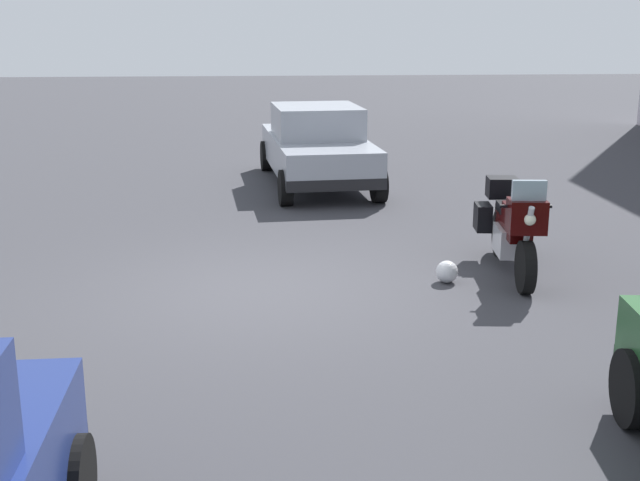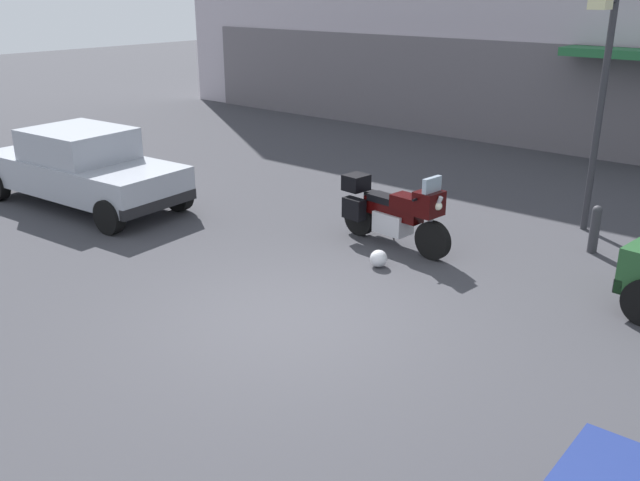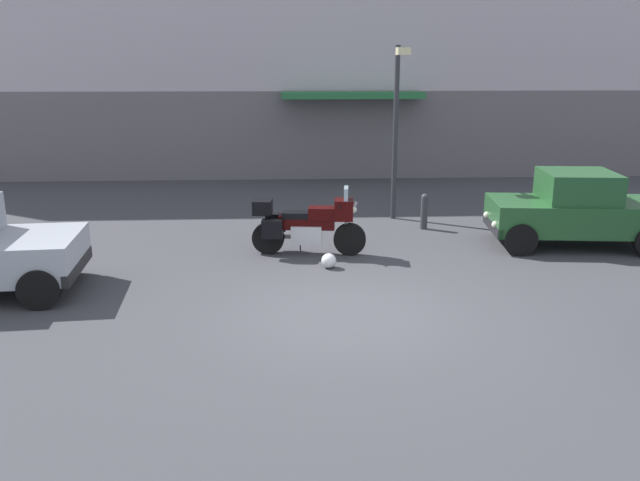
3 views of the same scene
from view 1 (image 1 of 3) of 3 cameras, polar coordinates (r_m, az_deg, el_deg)
The scene contains 4 objects.
ground_plane at distance 10.09m, azimuth -4.09°, elevation -3.47°, with size 80.00×80.00×0.00m, color #38383D.
motorcycle at distance 10.93m, azimuth 13.14°, elevation 1.00°, with size 2.26×0.85×1.36m.
helmet at distance 10.46m, azimuth 8.72°, elevation -2.14°, with size 0.28×0.28×0.28m, color silver.
car_sedan_far at distance 16.42m, azimuth -0.21°, elevation 6.55°, with size 4.67×2.23×1.56m.
Camera 1 is at (9.57, -0.04, 3.18)m, focal length 46.54 mm.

